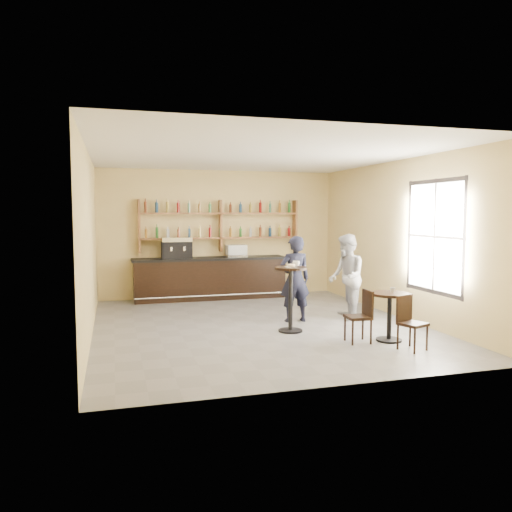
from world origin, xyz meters
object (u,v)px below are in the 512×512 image
object	(u,v)px
man_main	(295,279)
chair_west	(358,316)
pedestal_table	(291,299)
chair_south	(413,323)
espresso_machine	(177,248)
patron_second	(346,277)
pastry_case	(236,251)
bar_counter	(210,278)
cafe_table	(389,317)

from	to	relation	value
man_main	chair_west	world-z (taller)	man_main
pedestal_table	chair_south	bearing A→B (deg)	-49.90
espresso_machine	chair_west	distance (m)	5.45
espresso_machine	chair_south	xyz separation A→B (m)	(2.97, -5.48, -0.86)
chair_west	patron_second	bearing A→B (deg)	163.46
pastry_case	bar_counter	bearing A→B (deg)	171.71
man_main	cafe_table	distance (m)	2.14
chair_south	pastry_case	bearing A→B (deg)	84.46
pastry_case	man_main	bearing A→B (deg)	-90.13
bar_counter	cafe_table	bearing A→B (deg)	-66.76
espresso_machine	chair_west	bearing A→B (deg)	-63.12
pastry_case	man_main	size ratio (longest dim) A/B	0.30
cafe_table	chair_south	bearing A→B (deg)	-85.24
pedestal_table	chair_south	world-z (taller)	pedestal_table
man_main	chair_west	distance (m)	1.89
man_main	chair_south	world-z (taller)	man_main
chair_south	patron_second	size ratio (longest dim) A/B	0.49
espresso_machine	cafe_table	world-z (taller)	espresso_machine
chair_west	patron_second	xyz separation A→B (m)	(0.63, 1.72, 0.42)
pedestal_table	man_main	bearing A→B (deg)	64.64
espresso_machine	cafe_table	xyz separation A→B (m)	(2.92, -4.88, -0.88)
cafe_table	bar_counter	bearing A→B (deg)	113.24
espresso_machine	man_main	bearing A→B (deg)	-56.94
man_main	patron_second	distance (m)	1.08
espresso_machine	man_main	distance (m)	3.63
bar_counter	chair_west	xyz separation A→B (m)	(1.55, -4.83, -0.08)
espresso_machine	cafe_table	size ratio (longest dim) A/B	0.88
chair_west	chair_south	bearing A→B (deg)	46.26
pedestal_table	patron_second	size ratio (longest dim) A/B	0.68
man_main	pastry_case	bearing A→B (deg)	-79.85
cafe_table	espresso_machine	bearing A→B (deg)	120.89
espresso_machine	chair_west	world-z (taller)	espresso_machine
bar_counter	man_main	world-z (taller)	man_main
pedestal_table	bar_counter	bearing A→B (deg)	100.97
chair_south	man_main	bearing A→B (deg)	92.54
espresso_machine	chair_south	distance (m)	6.29
bar_counter	pedestal_table	distance (m)	3.88
bar_counter	chair_south	distance (m)	5.89
bar_counter	patron_second	world-z (taller)	patron_second
pedestal_table	patron_second	xyz separation A→B (m)	(1.44, 0.70, 0.27)
pastry_case	patron_second	bearing A→B (deg)	-72.40
man_main	chair_west	xyz separation A→B (m)	(0.45, -1.79, -0.41)
patron_second	pedestal_table	bearing A→B (deg)	-50.97
man_main	bar_counter	bearing A→B (deg)	-68.12
chair_south	patron_second	distance (m)	2.41
pastry_case	espresso_machine	bearing A→B (deg)	171.71
man_main	chair_south	size ratio (longest dim) A/B	1.99
espresso_machine	patron_second	bearing A→B (deg)	-45.31
pastry_case	cafe_table	world-z (taller)	pastry_case
espresso_machine	pastry_case	size ratio (longest dim) A/B	1.42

